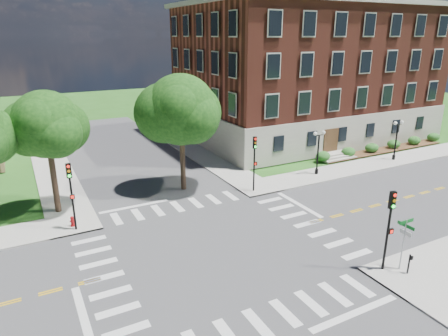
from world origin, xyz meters
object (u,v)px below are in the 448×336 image
twin_lamp_west (318,150)px  push_button_post (409,263)px  traffic_signal_se (390,221)px  twin_lamp_east (396,138)px  fire_hydrant (72,221)px  street_sign_pole (405,235)px  traffic_signal_nw (71,188)px  traffic_signal_ne (254,157)px

twin_lamp_west → push_button_post: 17.19m
traffic_signal_se → twin_lamp_east: traffic_signal_se is taller
twin_lamp_east → fire_hydrant: twin_lamp_east is taller
street_sign_pole → push_button_post: size_ratio=2.58×
twin_lamp_west → fire_hydrant: 22.68m
twin_lamp_west → traffic_signal_nw: bearing=-176.6°
traffic_signal_ne → push_button_post: size_ratio=4.00×
traffic_signal_se → street_sign_pole: (0.88, -0.42, -0.88)m
twin_lamp_east → push_button_post: size_ratio=3.53×
twin_lamp_west → fire_hydrant: bearing=-178.2°
traffic_signal_ne → traffic_signal_nw: 14.73m
traffic_signal_nw → push_button_post: traffic_signal_nw is taller
traffic_signal_se → traffic_signal_ne: bearing=90.7°
twin_lamp_west → fire_hydrant: (-22.58, -0.70, -2.06)m
push_button_post → twin_lamp_east: bearing=42.1°
traffic_signal_ne → street_sign_pole: bearing=-85.8°
twin_lamp_east → street_sign_pole: (-17.15, -14.94, -0.21)m
traffic_signal_nw → fire_hydrant: size_ratio=6.40×
twin_lamp_east → street_sign_pole: bearing=-138.9°
traffic_signal_se → push_button_post: traffic_signal_se is taller
traffic_signal_nw → push_button_post: (15.77, -14.41, -2.39)m
twin_lamp_west → street_sign_pole: 16.58m
traffic_signal_ne → push_button_post: traffic_signal_ne is taller
traffic_signal_se → twin_lamp_west: (7.56, 14.76, -0.66)m
traffic_signal_se → twin_lamp_west: 16.59m
traffic_signal_se → fire_hydrant: bearing=136.9°
traffic_signal_se → traffic_signal_nw: bearing=138.0°
traffic_signal_ne → traffic_signal_nw: bearing=-178.4°
traffic_signal_nw → twin_lamp_east: 32.94m
traffic_signal_ne → push_button_post: 15.05m
twin_lamp_west → twin_lamp_east: (10.47, -0.24, 0.00)m
traffic_signal_nw → street_sign_pole: size_ratio=1.55×
fire_hydrant → push_button_post: bearing=-43.4°
traffic_signal_ne → twin_lamp_west: bearing=6.8°
traffic_signal_ne → traffic_signal_nw: (-14.73, -0.42, 0.00)m
traffic_signal_se → street_sign_pole: traffic_signal_se is taller
traffic_signal_se → fire_hydrant: (-15.02, 14.06, -2.72)m
traffic_signal_ne → twin_lamp_west: (7.72, 0.92, -0.66)m
twin_lamp_west → twin_lamp_east: bearing=-1.3°
traffic_signal_ne → traffic_signal_se: bearing=-89.3°
push_button_post → traffic_signal_se: bearing=131.7°
traffic_signal_ne → push_button_post: (1.05, -14.83, -2.39)m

